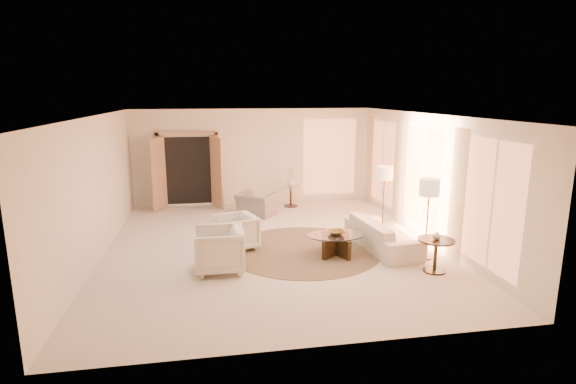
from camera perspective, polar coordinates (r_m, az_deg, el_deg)
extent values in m
cube|color=beige|center=(9.77, -1.92, -6.96)|extent=(7.00, 8.00, 0.02)
cube|color=white|center=(9.23, -2.05, 9.74)|extent=(7.00, 8.00, 0.02)
cube|color=silver|center=(13.32, -4.37, 4.48)|extent=(7.00, 0.04, 2.80)
cube|color=silver|center=(5.59, 3.72, -6.70)|extent=(7.00, 0.04, 2.80)
cube|color=silver|center=(9.58, -23.20, 0.39)|extent=(0.04, 8.00, 2.80)
cube|color=silver|center=(10.46, 17.38, 1.77)|extent=(0.04, 8.00, 2.80)
cube|color=tan|center=(13.21, -12.54, 2.75)|extent=(1.80, 0.12, 2.16)
cube|color=tan|center=(13.02, -16.09, 2.19)|extent=(0.35, 0.66, 2.00)
cube|color=tan|center=(12.94, -9.03, 2.47)|extent=(0.35, 0.66, 2.00)
cylinder|color=#3E3022|center=(9.54, 2.01, -7.34)|extent=(3.80, 3.80, 0.01)
imported|color=silver|center=(9.75, 11.87, -5.28)|extent=(1.05, 2.20, 0.62)
imported|color=silver|center=(9.55, -6.65, -4.87)|extent=(0.95, 0.98, 0.81)
imported|color=silver|center=(8.43, -8.74, -6.98)|extent=(0.83, 0.88, 0.90)
imported|color=gray|center=(12.09, -4.05, -1.11)|extent=(1.12, 1.04, 0.82)
cube|color=black|center=(9.26, 6.11, -6.77)|extent=(0.39, 0.86, 0.40)
cube|color=black|center=(9.26, 6.11, -6.77)|extent=(0.73, 0.64, 0.40)
cylinder|color=white|center=(9.19, 6.15, -5.42)|extent=(1.44, 1.44, 0.02)
cylinder|color=black|center=(8.87, 18.08, -9.46)|extent=(0.41, 0.41, 0.03)
cylinder|color=black|center=(8.77, 18.20, -7.71)|extent=(0.06, 0.06, 0.59)
cylinder|color=black|center=(8.68, 18.34, -5.82)|extent=(0.66, 0.66, 0.03)
cylinder|color=#2E221B|center=(13.13, 0.35, -1.76)|extent=(0.40, 0.40, 0.03)
cylinder|color=#2E221B|center=(13.07, 0.35, -0.56)|extent=(0.06, 0.06, 0.57)
cylinder|color=white|center=(13.00, 0.35, 0.71)|extent=(0.52, 0.52, 0.03)
cylinder|color=#2E221B|center=(11.14, 11.86, -4.64)|extent=(0.26, 0.26, 0.03)
cylinder|color=#2E221B|center=(10.97, 12.01, -1.41)|extent=(0.03, 0.03, 1.32)
cylinder|color=beige|center=(10.82, 12.18, 2.38)|extent=(0.38, 0.38, 0.32)
cylinder|color=#2E221B|center=(9.49, 16.97, -7.95)|extent=(0.27, 0.27, 0.03)
cylinder|color=#2E221B|center=(9.28, 17.23, -4.05)|extent=(0.03, 0.03, 1.37)
cylinder|color=beige|center=(9.10, 17.53, 0.58)|extent=(0.39, 0.39, 0.33)
imported|color=brown|center=(9.17, 6.15, -5.12)|extent=(0.33, 0.33, 0.08)
imported|color=silver|center=(8.65, 18.38, -5.25)|extent=(0.20, 0.20, 0.16)
imported|color=silver|center=(12.98, 0.35, 1.26)|extent=(0.24, 0.24, 0.23)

